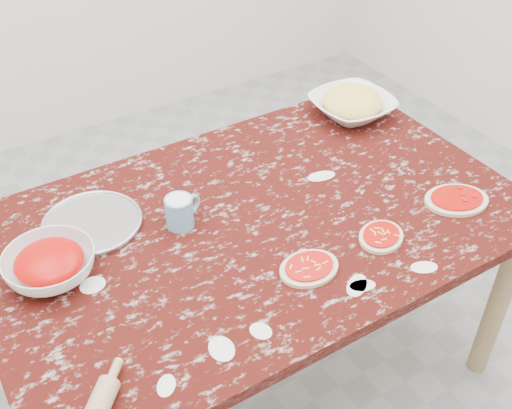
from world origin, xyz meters
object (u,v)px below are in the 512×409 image
(pizza_tray, at_px, (92,223))
(cheese_bowl, at_px, (352,107))
(worktable, at_px, (256,238))
(sauce_bowl, at_px, (50,265))
(flour_mug, at_px, (180,211))

(pizza_tray, bearing_deg, cheese_bowl, 5.33)
(worktable, relative_size, pizza_tray, 5.54)
(pizza_tray, relative_size, cheese_bowl, 0.99)
(pizza_tray, relative_size, sauce_bowl, 1.18)
(sauce_bowl, xyz_separation_m, flour_mug, (0.39, 0.01, 0.01))
(pizza_tray, relative_size, flour_mug, 2.37)
(worktable, distance_m, cheese_bowl, 0.71)
(worktable, bearing_deg, flour_mug, 156.07)
(pizza_tray, bearing_deg, flour_mug, -30.68)
(worktable, xyz_separation_m, flour_mug, (-0.20, 0.09, 0.13))
(worktable, height_order, cheese_bowl, cheese_bowl)
(cheese_bowl, xyz_separation_m, flour_mug, (-0.82, -0.23, 0.01))
(cheese_bowl, bearing_deg, pizza_tray, -174.67)
(cheese_bowl, distance_m, flour_mug, 0.86)
(sauce_bowl, relative_size, flour_mug, 2.01)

